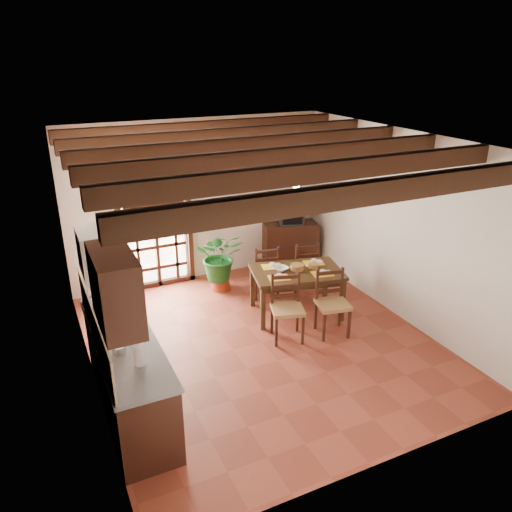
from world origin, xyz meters
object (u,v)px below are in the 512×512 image
chair_near_left (287,320)px  crt_tv (291,214)px  chair_far_right (304,276)px  dining_table (297,276)px  pendant_lamp (296,181)px  potted_plant (220,258)px  chair_far_left (265,280)px  chair_near_right (332,315)px  sideboard (290,245)px  kitchen_counter (128,373)px

chair_near_left → crt_tv: size_ratio=1.73×
chair_near_left → chair_far_right: chair_near_left is taller
dining_table → crt_tv: bearing=77.2°
dining_table → pendant_lamp: size_ratio=1.77×
dining_table → potted_plant: 1.49m
chair_far_left → chair_near_right: bearing=116.8°
chair_far_right → pendant_lamp: pendant_lamp is taller
chair_far_left → potted_plant: 0.84m
chair_near_left → chair_far_left: size_ratio=1.03×
chair_near_right → potted_plant: potted_plant is taller
pendant_lamp → chair_near_right: bearing=-78.5°
sideboard → pendant_lamp: size_ratio=1.17×
dining_table → chair_far_right: 0.83m
chair_near_right → chair_far_right: 1.37m
chair_near_right → chair_far_left: 1.52m
dining_table → sideboard: (0.81, 1.67, -0.21)m
chair_far_left → sideboard: (0.98, 0.93, 0.13)m
kitchen_counter → potted_plant: bearing=49.7°
crt_tv → kitchen_counter: bearing=-123.9°
chair_near_left → chair_far_left: chair_near_left is taller
potted_plant → chair_far_right: bearing=-29.6°
sideboard → crt_tv: size_ratio=1.82×
dining_table → chair_near_left: size_ratio=1.59×
kitchen_counter → crt_tv: bearing=37.9°
chair_far_right → sideboard: (0.33, 1.08, 0.13)m
chair_near_right → pendant_lamp: size_ratio=1.12×
kitchen_counter → dining_table: (2.81, 1.15, 0.16)m
chair_far_right → pendant_lamp: size_ratio=1.10×
chair_far_left → sideboard: chair_far_left is taller
chair_near_right → chair_far_right: size_ratio=1.02×
chair_near_right → chair_far_left: bearing=115.0°
kitchen_counter → sideboard: (3.62, 2.83, -0.05)m
chair_near_right → kitchen_counter: bearing=-160.2°
chair_near_right → potted_plant: bearing=126.3°
kitchen_counter → chair_near_right: bearing=7.8°
potted_plant → dining_table: bearing=-59.9°
chair_near_left → crt_tv: bearing=77.4°
chair_near_right → sideboard: size_ratio=0.96×
sideboard → crt_tv: crt_tv is taller
chair_near_left → chair_far_left: bearing=94.0°
chair_near_right → crt_tv: 2.60m
dining_table → sideboard: sideboard is taller
kitchen_counter → chair_near_right: size_ratio=2.38×
potted_plant → pendant_lamp: bearing=-57.8°
chair_far_right → kitchen_counter: bearing=40.7°
chair_far_right → sideboard: bearing=-94.0°
chair_far_left → pendant_lamp: (0.17, -0.64, 1.79)m
chair_near_left → sideboard: 2.61m
chair_near_left → chair_near_right: 0.67m
chair_far_left → chair_far_right: size_ratio=0.99×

